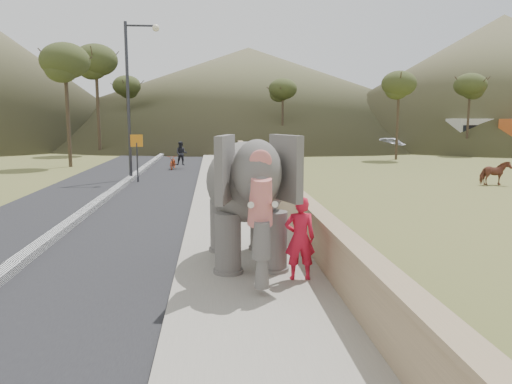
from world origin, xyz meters
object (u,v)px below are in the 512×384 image
(cow, at_px, (495,173))
(motorcyclist, at_px, (177,159))
(lamppost, at_px, (134,85))
(elephant_and_man, at_px, (247,199))

(cow, relative_size, motorcyclist, 0.80)
(lamppost, xyz_separation_m, elephant_and_man, (4.71, -15.70, -3.36))
(cow, distance_m, motorcyclist, 18.10)
(lamppost, relative_size, cow, 5.73)
(cow, height_order, motorcyclist, motorcyclist)
(cow, relative_size, elephant_and_man, 0.36)
(elephant_and_man, bearing_deg, motorcyclist, 98.20)
(motorcyclist, bearing_deg, elephant_and_man, -81.80)
(lamppost, distance_m, cow, 18.37)
(elephant_and_man, bearing_deg, lamppost, 106.69)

